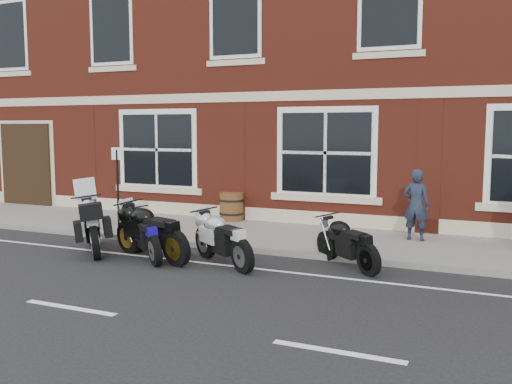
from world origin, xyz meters
TOP-DOWN VIEW (x-y plane):
  - ground at (0.00, 0.00)m, footprint 80.00×80.00m
  - sidewalk at (0.00, 3.00)m, footprint 30.00×3.00m
  - kerb at (0.00, 1.42)m, footprint 30.00×0.16m
  - pub_building at (0.00, 10.50)m, footprint 24.00×12.00m
  - moto_touring_silver at (-2.25, 0.23)m, footprint 1.66×1.75m
  - moto_sport_red at (-0.83, 0.10)m, footprint 1.58×1.40m
  - moto_sport_black at (-0.70, 0.07)m, footprint 2.18×0.92m
  - moto_sport_silver at (0.81, 0.25)m, footprint 1.80×1.25m
  - moto_naked_black at (3.02, 1.02)m, footprint 1.54×1.34m
  - pedestrian_left at (3.88, 3.55)m, footprint 0.60×0.42m
  - barrel_planter at (-1.03, 4.30)m, footprint 0.67×0.67m
  - parking_sign at (-2.63, 1.55)m, footprint 0.29×0.05m

SIDE VIEW (x-z plane):
  - ground at x=0.00m, z-range 0.00..0.00m
  - sidewalk at x=0.00m, z-range 0.00..0.12m
  - kerb at x=0.00m, z-range 0.00..0.12m
  - barrel_planter at x=-1.03m, z-range 0.12..0.87m
  - moto_naked_black at x=3.02m, z-range 0.06..0.93m
  - moto_sport_red at x=-0.83m, z-range 0.07..0.96m
  - moto_sport_silver at x=0.81m, z-range 0.07..1.00m
  - moto_sport_black at x=-0.70m, z-range 0.08..1.10m
  - moto_touring_silver at x=-2.25m, z-range -0.14..1.36m
  - pedestrian_left at x=3.88m, z-range 0.12..1.70m
  - parking_sign at x=-2.63m, z-range 0.28..2.30m
  - pub_building at x=0.00m, z-range 0.00..12.00m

